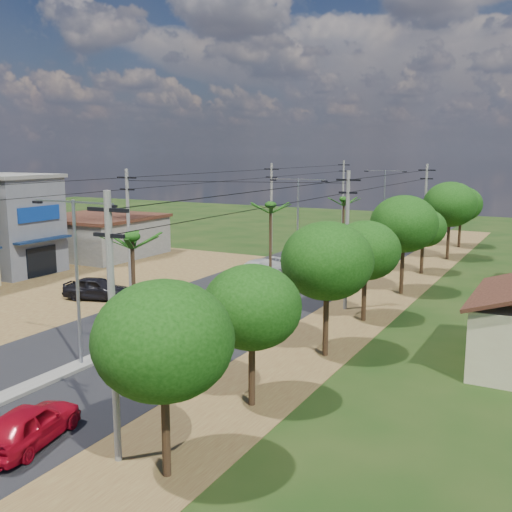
{
  "coord_description": "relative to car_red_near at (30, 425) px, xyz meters",
  "views": [
    {
      "loc": [
        20.29,
        -20.11,
        10.2
      ],
      "look_at": [
        0.93,
        15.94,
        3.0
      ],
      "focal_mm": 42.0,
      "sensor_mm": 36.0,
      "label": 1
    }
  ],
  "objects": [
    {
      "name": "streetlight_far",
      "position": [
        -4.06,
        56.63,
        4.05
      ],
      "size": [
        5.1,
        0.18,
        8.0
      ],
      "color": "gray",
      "rests_on": "ground"
    },
    {
      "name": "dirt_lot_west",
      "position": [
        -19.06,
        14.63,
        -0.72
      ],
      "size": [
        18.0,
        46.0,
        0.04
      ],
      "primitive_type": "cube",
      "color": "brown",
      "rests_on": "ground"
    },
    {
      "name": "tree_east_b",
      "position": [
        5.24,
        6.63,
        3.37
      ],
      "size": [
        4.0,
        4.0,
        5.83
      ],
      "color": "black",
      "rests_on": "ground"
    },
    {
      "name": "road",
      "position": [
        -4.06,
        21.63,
        -0.72
      ],
      "size": [
        12.0,
        110.0,
        0.04
      ],
      "primitive_type": "cube",
      "color": "black",
      "rests_on": "ground"
    },
    {
      "name": "shophouse_grey",
      "position": [
        -26.04,
        20.63,
        3.42
      ],
      "size": [
        9.0,
        6.4,
        8.3
      ],
      "color": "#54565D",
      "rests_on": "ground"
    },
    {
      "name": "car_silver_mid",
      "position": [
        -2.38,
        22.52,
        -0.01
      ],
      "size": [
        1.85,
        4.54,
        1.46
      ],
      "primitive_type": "imported",
      "rotation": [
        0.0,
        0.0,
        3.07
      ],
      "color": "#ACB0B5",
      "rests_on": "ground"
    },
    {
      "name": "car_red_near",
      "position": [
        0.0,
        0.0,
        0.0
      ],
      "size": [
        2.61,
        4.6,
        1.48
      ],
      "primitive_type": "imported",
      "rotation": [
        0.0,
        0.0,
        3.35
      ],
      "color": "maroon",
      "rests_on": "ground"
    },
    {
      "name": "utility_pole_e_b",
      "position": [
        3.44,
        22.63,
        4.02
      ],
      "size": [
        1.6,
        0.24,
        9.0
      ],
      "color": "#605E56",
      "rests_on": "ground"
    },
    {
      "name": "palm_median_near",
      "position": [
        -4.06,
        10.63,
        4.8
      ],
      "size": [
        2.0,
        2.0,
        6.15
      ],
      "color": "black",
      "rests_on": "ground"
    },
    {
      "name": "utility_pole_w_d",
      "position": [
        -11.06,
        61.63,
        4.02
      ],
      "size": [
        1.6,
        0.24,
        9.0
      ],
      "color": "#605E56",
      "rests_on": "ground"
    },
    {
      "name": "tree_east_h",
      "position": [
        5.44,
        52.63,
        3.9
      ],
      "size": [
        4.4,
        4.4,
        6.52
      ],
      "color": "black",
      "rests_on": "ground"
    },
    {
      "name": "streetlight_near",
      "position": [
        -4.06,
        6.63,
        4.05
      ],
      "size": [
        5.1,
        0.18,
        8.0
      ],
      "color": "gray",
      "rests_on": "ground"
    },
    {
      "name": "tree_east_c",
      "position": [
        5.64,
        13.63,
        4.13
      ],
      "size": [
        4.6,
        4.6,
        6.83
      ],
      "color": "black",
      "rests_on": "ground"
    },
    {
      "name": "ground",
      "position": [
        -4.06,
        6.63,
        -0.74
      ],
      "size": [
        160.0,
        160.0,
        0.0
      ],
      "primitive_type": "plane",
      "color": "black",
      "rests_on": "ground"
    },
    {
      "name": "tree_east_f",
      "position": [
        5.14,
        36.63,
        3.15
      ],
      "size": [
        3.8,
        3.8,
        5.52
      ],
      "color": "black",
      "rests_on": "ground"
    },
    {
      "name": "utility_pole_w_b",
      "position": [
        -11.06,
        18.63,
        4.02
      ],
      "size": [
        1.6,
        0.24,
        9.0
      ],
      "color": "#605E56",
      "rests_on": "ground"
    },
    {
      "name": "palm_median_far",
      "position": [
        -4.06,
        42.63,
        4.52
      ],
      "size": [
        2.0,
        2.0,
        5.85
      ],
      "color": "black",
      "rests_on": "ground"
    },
    {
      "name": "moto_rider_west_b",
      "position": [
        -5.26,
        35.23,
        -0.21
      ],
      "size": [
        1.13,
        1.82,
        1.06
      ],
      "primitive_type": "imported",
      "rotation": [
        0.0,
        0.0,
        0.39
      ],
      "color": "black",
      "rests_on": "ground"
    },
    {
      "name": "dirt_shoulder_east",
      "position": [
        4.44,
        21.63,
        -0.72
      ],
      "size": [
        5.0,
        90.0,
        0.03
      ],
      "primitive_type": "cube",
      "color": "brown",
      "rests_on": "ground"
    },
    {
      "name": "palm_median_mid",
      "position": [
        -4.06,
        26.63,
        5.16
      ],
      "size": [
        2.0,
        2.0,
        6.55
      ],
      "color": "black",
      "rests_on": "ground"
    },
    {
      "name": "utility_pole_e_a",
      "position": [
        3.44,
        0.63,
        4.02
      ],
      "size": [
        1.6,
        0.24,
        9.0
      ],
      "color": "#605E56",
      "rests_on": "ground"
    },
    {
      "name": "car_parked_dark",
      "position": [
        -12.57,
        16.88,
        0.05
      ],
      "size": [
        4.98,
        3.09,
        1.58
      ],
      "primitive_type": "imported",
      "rotation": [
        0.0,
        0.0,
        1.85
      ],
      "color": "black",
      "rests_on": "ground"
    },
    {
      "name": "tree_east_a",
      "position": [
        5.44,
        0.63,
        3.75
      ],
      "size": [
        4.4,
        4.4,
        6.37
      ],
      "color": "black",
      "rests_on": "ground"
    },
    {
      "name": "tree_east_g",
      "position": [
        5.74,
        44.63,
        4.5
      ],
      "size": [
        5.0,
        5.0,
        7.38
      ],
      "color": "black",
      "rests_on": "ground"
    },
    {
      "name": "utility_pole_e_c",
      "position": [
        3.44,
        44.63,
        4.02
      ],
      "size": [
        1.6,
        0.24,
        9.0
      ],
      "color": "#605E56",
      "rests_on": "ground"
    },
    {
      "name": "moto_rider_west_a",
      "position": [
        -5.26,
        26.08,
        -0.28
      ],
      "size": [
        0.71,
        1.77,
        0.91
      ],
      "primitive_type": "imported",
      "rotation": [
        0.0,
        0.0,
        0.06
      ],
      "color": "black",
      "rests_on": "ground"
    },
    {
      "name": "median",
      "position": [
        -4.06,
        24.63,
        -0.65
      ],
      "size": [
        1.0,
        90.0,
        0.18
      ],
      "primitive_type": "cube",
      "color": "#605E56",
      "rests_on": "ground"
    },
    {
      "name": "utility_pole_w_c",
      "position": [
        -11.06,
        40.63,
        4.02
      ],
      "size": [
        1.6,
        0.24,
        9.0
      ],
      "color": "#605E56",
      "rests_on": "ground"
    },
    {
      "name": "car_white_far",
      "position": [
        -5.94,
        27.79,
        0.04
      ],
      "size": [
        3.89,
        5.79,
        1.56
      ],
      "primitive_type": "imported",
      "rotation": [
        0.0,
        0.0,
        -0.35
      ],
      "color": "#B2B2AE",
      "rests_on": "ground"
    },
    {
      "name": "streetlight_mid",
      "position": [
        -4.06,
        31.63,
        4.05
      ],
      "size": [
        5.1,
        0.18,
        8.0
      ],
      "color": "gray",
      "rests_on": "ground"
    },
    {
      "name": "tree_east_d",
      "position": [
        5.34,
        20.63,
        3.6
      ],
      "size": [
        4.2,
        4.2,
        6.13
      ],
      "color": "black",
      "rests_on": "ground"
    },
    {
      "name": "low_shed",
      "position": [
        -25.06,
        30.63,
        1.23
      ],
      "size": [
        10.4,
        10.4,
        3.95
      ],
      "color": "#605E56",
      "rests_on": "ground"
    },
    {
      "name": "tree_east_e",
      "position": [
        5.54,
        28.63,
        4.35
      ],
      "size": [
        4.8,
        4.8,
        7.14
      ],
      "color": "black",
      "rests_on": "ground"
    }
  ]
}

